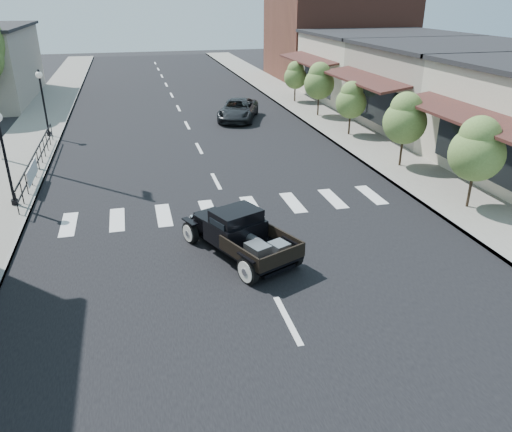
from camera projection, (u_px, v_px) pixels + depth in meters
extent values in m
plane|color=black|center=(257.00, 261.00, 14.63)|extent=(120.00, 120.00, 0.00)
cube|color=black|center=(192.00, 134.00, 27.92)|extent=(14.00, 80.00, 0.02)
cube|color=gray|center=(29.00, 143.00, 26.00)|extent=(3.00, 80.00, 0.15)
cube|color=gray|center=(333.00, 124.00, 29.78)|extent=(3.00, 80.00, 0.15)
cube|color=gray|center=(455.00, 88.00, 28.56)|extent=(10.00, 9.00, 4.50)
cube|color=beige|center=(382.00, 67.00, 36.53)|extent=(10.00, 9.00, 4.50)
cube|color=brown|center=(337.00, 38.00, 44.99)|extent=(11.00, 10.00, 7.00)
imported|color=black|center=(238.00, 110.00, 30.78)|extent=(3.53, 4.90, 1.24)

